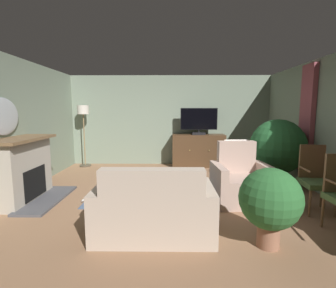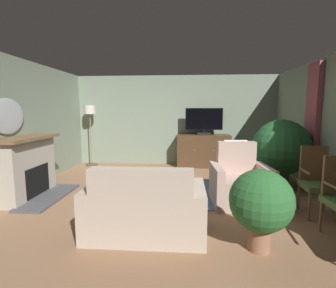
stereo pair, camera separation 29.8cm
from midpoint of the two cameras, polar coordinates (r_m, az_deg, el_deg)
name	(u,v)px [view 2 (the right image)]	position (r m, az deg, el deg)	size (l,w,h in m)	color
ground_plane	(169,196)	(4.83, 1.98, -11.70)	(6.27, 6.23, 0.04)	#936B4C
wall_back	(176,120)	(7.42, 2.89, 5.30)	(6.27, 0.10, 2.56)	gray
wall_left	(15,126)	(5.49, -29.69, 3.50)	(0.10, 6.23, 2.56)	gray
curtain_panel_far	(312,119)	(5.81, 30.96, 4.85)	(0.10, 0.44, 2.15)	#A34C56
rug_central	(165,192)	(5.01, 1.06, -10.66)	(2.77, 1.76, 0.01)	slate
fireplace	(26,169)	(5.17, -27.87, -4.94)	(0.95, 1.43, 1.11)	#4C4C51
wall_mirror_oval	(8,116)	(5.20, -30.85, 5.35)	(0.06, 0.84, 0.64)	#B2B7BF
tv_cabinet	(203,152)	(7.19, 9.09, -1.68)	(1.45, 0.55, 0.90)	#352315
television	(204,121)	(7.05, 9.28, 5.18)	(1.01, 0.20, 0.73)	black
coffee_table	(162,180)	(4.32, 0.63, -8.11)	(1.02, 0.56, 0.46)	#4C331E
tv_remote	(150,174)	(4.45, -2.11, -6.73)	(0.17, 0.05, 0.02)	black
folded_newspaper	(150,178)	(4.25, -2.12, -7.56)	(0.30, 0.22, 0.01)	silver
sofa_floral	(145,211)	(3.30, -2.53, -14.84)	(1.49, 0.87, 0.93)	#C6B29E
armchair_facing_sofa	(239,184)	(4.57, 17.55, -8.50)	(0.97, 0.89, 1.04)	#BC9E8E
side_chair_beside_plant	(316,180)	(4.56, 31.97, -6.85)	(0.46, 0.50, 1.03)	#4C703D
potted_plant_tall_palm_by_window	(271,156)	(6.20, 23.38, -2.49)	(0.78, 0.78, 0.98)	#3D4C5B
potted_plant_small_fern_corner	(261,202)	(3.12, 22.76, -12.03)	(0.70, 0.70, 0.93)	#99664C
potted_plant_on_hearth_side	(281,149)	(5.60, 25.44, -0.93)	(1.11, 1.11, 1.39)	#3D4C5B
cat	(102,190)	(4.97, -12.86, -9.96)	(0.44, 0.64, 0.20)	beige
floor_lamp	(90,119)	(7.47, -15.98, 5.32)	(0.32, 0.32, 1.71)	#4C4233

